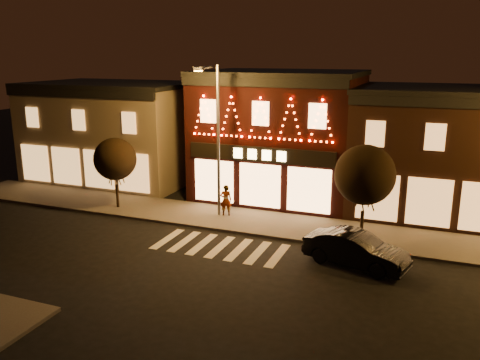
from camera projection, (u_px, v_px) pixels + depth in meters
The scene contains 10 objects.
ground at pixel (182, 280), 21.15m from camera, with size 120.00×120.00×0.00m, color black.
sidewalk_far at pixel (282, 225), 27.63m from camera, with size 44.00×4.00×0.15m, color #47423D.
building_left at pixel (115, 131), 37.47m from camera, with size 12.20×8.28×7.30m.
building_pulp at pixel (280, 135), 32.72m from camera, with size 10.20×8.34×8.30m.
building_right_a at pixel (434, 151), 29.46m from camera, with size 9.20×8.28×7.50m.
streetlamp_mid at pixel (216, 130), 27.82m from camera, with size 0.71×1.98×8.61m.
tree_left at pixel (115, 159), 29.98m from camera, with size 2.58×2.58×4.31m.
tree_right at pixel (365, 175), 24.16m from camera, with size 2.97×2.97×4.96m.
dark_sedan at pixel (356, 249), 22.41m from camera, with size 1.64×4.70×1.55m, color black.
pedestrian at pixel (226, 200), 28.92m from camera, with size 0.67×0.44×1.84m, color gray.
Camera 1 is at (9.40, -17.19, 9.37)m, focal length 37.17 mm.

